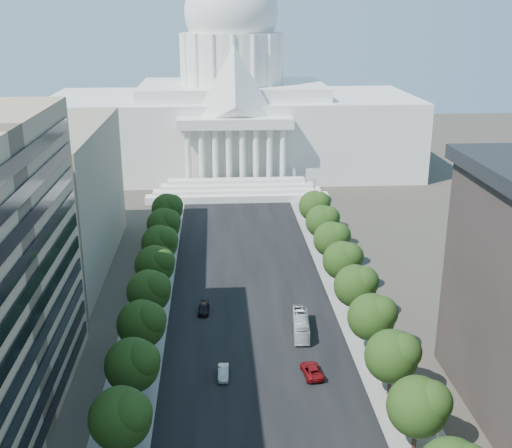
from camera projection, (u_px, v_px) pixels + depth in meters
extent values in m
cube|color=black|center=(248.00, 280.00, 130.33)|extent=(30.00, 260.00, 0.01)
cube|color=gray|center=(154.00, 282.00, 129.16)|extent=(8.00, 260.00, 0.02)
cube|color=gray|center=(340.00, 277.00, 131.50)|extent=(8.00, 260.00, 0.02)
cube|color=white|center=(233.00, 133.00, 216.17)|extent=(120.00, 50.00, 25.00)
cube|color=white|center=(232.00, 89.00, 211.54)|extent=(60.00, 40.00, 4.00)
cube|color=white|center=(235.00, 123.00, 188.09)|extent=(34.00, 8.00, 3.00)
cylinder|color=white|center=(232.00, 58.00, 208.35)|extent=(32.00, 32.00, 16.00)
ellipsoid|color=white|center=(231.00, 13.00, 203.88)|extent=(30.00, 30.00, 27.60)
cube|color=gray|center=(12.00, 200.00, 132.04)|extent=(38.00, 52.00, 30.00)
sphere|color=black|center=(120.00, 418.00, 76.19)|extent=(7.60, 7.60, 7.60)
sphere|color=black|center=(130.00, 413.00, 75.19)|extent=(5.32, 5.32, 5.32)
cylinder|color=#33261C|center=(134.00, 395.00, 89.04)|extent=(0.56, 0.56, 2.94)
sphere|color=black|center=(132.00, 365.00, 87.53)|extent=(7.60, 7.60, 7.60)
sphere|color=black|center=(141.00, 360.00, 86.53)|extent=(5.32, 5.32, 5.32)
cylinder|color=#33261C|center=(143.00, 351.00, 100.38)|extent=(0.56, 0.56, 2.94)
sphere|color=black|center=(141.00, 324.00, 98.88)|extent=(7.60, 7.60, 7.60)
sphere|color=black|center=(149.00, 319.00, 97.88)|extent=(5.32, 5.32, 5.32)
cylinder|color=#33261C|center=(150.00, 316.00, 111.73)|extent=(0.56, 0.56, 2.94)
sphere|color=black|center=(149.00, 292.00, 110.23)|extent=(7.60, 7.60, 7.60)
sphere|color=black|center=(156.00, 287.00, 109.23)|extent=(5.32, 5.32, 5.32)
cylinder|color=#33261C|center=(156.00, 288.00, 123.08)|extent=(0.56, 0.56, 2.94)
sphere|color=black|center=(155.00, 265.00, 121.58)|extent=(7.60, 7.60, 7.60)
sphere|color=black|center=(161.00, 261.00, 120.58)|extent=(5.32, 5.32, 5.32)
cylinder|color=#33261C|center=(161.00, 264.00, 134.43)|extent=(0.56, 0.56, 2.94)
sphere|color=black|center=(159.00, 243.00, 132.93)|extent=(7.60, 7.60, 7.60)
sphere|color=black|center=(165.00, 239.00, 131.92)|extent=(5.32, 5.32, 5.32)
cylinder|color=#33261C|center=(165.00, 244.00, 145.77)|extent=(0.56, 0.56, 2.94)
sphere|color=black|center=(164.00, 225.00, 144.27)|extent=(7.60, 7.60, 7.60)
sphere|color=black|center=(169.00, 221.00, 143.27)|extent=(5.32, 5.32, 5.32)
cylinder|color=#33261C|center=(168.00, 227.00, 157.12)|extent=(0.56, 0.56, 2.94)
sphere|color=black|center=(167.00, 209.00, 155.62)|extent=(7.60, 7.60, 7.60)
sphere|color=black|center=(172.00, 205.00, 154.62)|extent=(5.32, 5.32, 5.32)
cylinder|color=#33261C|center=(414.00, 439.00, 79.90)|extent=(0.56, 0.56, 2.94)
sphere|color=black|center=(417.00, 406.00, 78.40)|extent=(7.60, 7.60, 7.60)
sphere|color=black|center=(431.00, 402.00, 77.40)|extent=(5.32, 5.32, 5.32)
cylinder|color=#33261C|center=(389.00, 385.00, 91.25)|extent=(0.56, 0.56, 2.94)
sphere|color=black|center=(391.00, 356.00, 89.75)|extent=(7.60, 7.60, 7.60)
sphere|color=black|center=(403.00, 351.00, 88.75)|extent=(5.32, 5.32, 5.32)
cylinder|color=#33261C|center=(370.00, 344.00, 102.60)|extent=(0.56, 0.56, 2.94)
sphere|color=black|center=(371.00, 317.00, 101.10)|extent=(7.60, 7.60, 7.60)
sphere|color=black|center=(381.00, 312.00, 100.09)|extent=(5.32, 5.32, 5.32)
cylinder|color=#33261C|center=(354.00, 310.00, 113.94)|extent=(0.56, 0.56, 2.94)
sphere|color=black|center=(355.00, 286.00, 112.44)|extent=(7.60, 7.60, 7.60)
sphere|color=black|center=(364.00, 282.00, 111.44)|extent=(5.32, 5.32, 5.32)
cylinder|color=#33261C|center=(341.00, 283.00, 125.29)|extent=(0.56, 0.56, 2.94)
sphere|color=black|center=(342.00, 260.00, 123.79)|extent=(7.60, 7.60, 7.60)
sphere|color=black|center=(350.00, 256.00, 122.79)|extent=(5.32, 5.32, 5.32)
cylinder|color=#33261C|center=(330.00, 260.00, 136.64)|extent=(0.56, 0.56, 2.94)
sphere|color=black|center=(331.00, 239.00, 135.14)|extent=(7.60, 7.60, 7.60)
sphere|color=black|center=(338.00, 235.00, 134.14)|extent=(5.32, 5.32, 5.32)
cylinder|color=#33261C|center=(321.00, 241.00, 147.99)|extent=(0.56, 0.56, 2.94)
sphere|color=black|center=(322.00, 221.00, 146.49)|extent=(7.60, 7.60, 7.60)
sphere|color=black|center=(328.00, 218.00, 145.49)|extent=(5.32, 5.32, 5.32)
cylinder|color=#33261C|center=(313.00, 224.00, 159.34)|extent=(0.56, 0.56, 2.94)
sphere|color=black|center=(314.00, 206.00, 157.83)|extent=(7.60, 7.60, 7.60)
sphere|color=black|center=(320.00, 202.00, 156.83)|extent=(5.32, 5.32, 5.32)
cylinder|color=gray|center=(439.00, 422.00, 78.14)|extent=(0.18, 0.18, 9.00)
cylinder|color=gray|center=(432.00, 392.00, 76.69)|extent=(2.40, 0.14, 0.14)
sphere|color=gray|center=(423.00, 393.00, 76.66)|extent=(0.44, 0.44, 0.44)
cylinder|color=gray|center=(386.00, 326.00, 101.78)|extent=(0.18, 0.18, 9.00)
cylinder|color=gray|center=(380.00, 302.00, 100.34)|extent=(2.40, 0.14, 0.14)
sphere|color=gray|center=(373.00, 303.00, 100.30)|extent=(0.44, 0.44, 0.44)
cylinder|color=gray|center=(353.00, 266.00, 125.42)|extent=(0.18, 0.18, 9.00)
cylinder|color=gray|center=(348.00, 246.00, 123.98)|extent=(2.40, 0.14, 0.14)
sphere|color=gray|center=(343.00, 246.00, 123.94)|extent=(0.44, 0.44, 0.44)
cylinder|color=gray|center=(331.00, 225.00, 149.06)|extent=(0.18, 0.18, 9.00)
cylinder|color=gray|center=(326.00, 208.00, 147.62)|extent=(2.40, 0.14, 0.14)
sphere|color=gray|center=(322.00, 208.00, 147.58)|extent=(0.44, 0.44, 0.44)
cylinder|color=gray|center=(315.00, 196.00, 172.71)|extent=(0.18, 0.18, 9.00)
cylinder|color=gray|center=(311.00, 180.00, 171.26)|extent=(2.40, 0.14, 0.14)
sphere|color=gray|center=(307.00, 181.00, 171.22)|extent=(0.44, 0.44, 0.44)
imported|color=#9C9FA3|center=(223.00, 373.00, 95.73)|extent=(1.70, 4.57, 1.49)
imported|color=maroon|center=(312.00, 371.00, 96.19)|extent=(3.28, 5.99, 1.59)
imported|color=black|center=(204.00, 309.00, 116.10)|extent=(2.23, 4.94, 1.40)
imported|color=silver|center=(301.00, 325.00, 108.67)|extent=(3.42, 10.81, 2.96)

